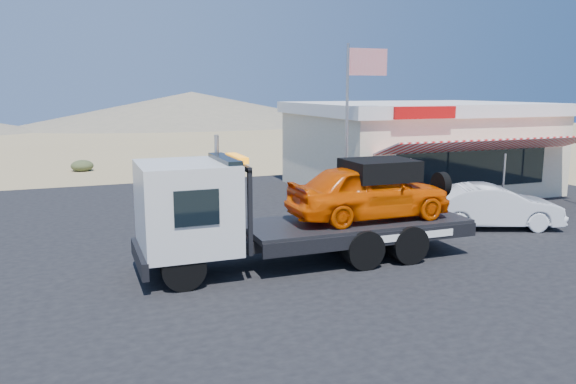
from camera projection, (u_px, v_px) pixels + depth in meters
name	position (u px, v px, depth m)	size (l,w,h in m)	color
ground	(256.00, 274.00, 13.92)	(120.00, 120.00, 0.00)	#9A8157
asphalt_lot	(288.00, 237.00, 17.38)	(32.00, 24.00, 0.02)	black
tow_truck	(300.00, 205.00, 14.52)	(8.69, 2.58, 2.90)	black
white_sedan	(493.00, 206.00, 18.39)	(1.50, 4.29, 1.41)	silver
jerky_store	(416.00, 146.00, 25.48)	(10.40, 9.97, 3.90)	beige
flagpole	(353.00, 111.00, 19.11)	(1.55, 0.10, 6.00)	#99999E
distant_hills	(16.00, 114.00, 60.86)	(126.00, 48.00, 4.20)	#726B59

